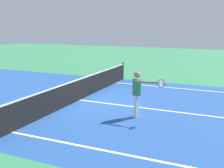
{
  "coord_description": "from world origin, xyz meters",
  "views": [
    {
      "loc": [
        -10.23,
        -6.09,
        3.25
      ],
      "look_at": [
        -0.58,
        -1.83,
        1.0
      ],
      "focal_mm": 44.3,
      "sensor_mm": 36.0,
      "label": 1
    }
  ],
  "objects": [
    {
      "name": "ground_plane",
      "position": [
        0.0,
        0.0,
        0.0
      ],
      "size": [
        60.0,
        60.0,
        0.0
      ],
      "primitive_type": "plane",
      "color": "#337F51"
    },
    {
      "name": "court_surface_inbounds",
      "position": [
        0.0,
        0.0,
        0.0
      ],
      "size": [
        10.62,
        24.4,
        0.0
      ],
      "primitive_type": "cube",
      "color": "#234C93",
      "rests_on": "ground_plane"
    },
    {
      "name": "line_center_service",
      "position": [
        0.0,
        -3.2,
        0.0
      ],
      "size": [
        0.1,
        6.4,
        0.01
      ],
      "primitive_type": "cube",
      "color": "white",
      "rests_on": "ground_plane"
    },
    {
      "name": "net",
      "position": [
        0.0,
        0.0,
        0.49
      ],
      "size": [
        10.54,
        0.09,
        1.07
      ],
      "color": "#33383D",
      "rests_on": "ground_plane"
    },
    {
      "name": "player_near",
      "position": [
        -1.17,
        -3.08,
        1.04
      ],
      "size": [
        0.53,
        1.21,
        1.67
      ],
      "color": "white",
      "rests_on": "ground_plane"
    }
  ]
}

